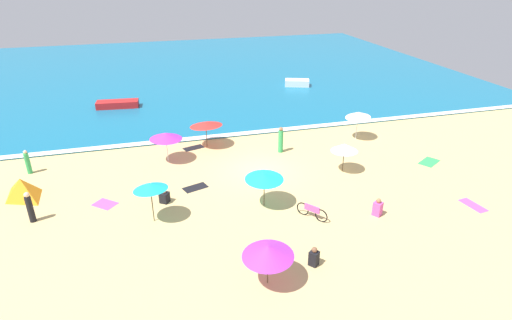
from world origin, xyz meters
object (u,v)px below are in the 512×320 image
at_px(parked_bicycle, 312,211).
at_px(beachgoer_1, 314,257).
at_px(beach_umbrella_0, 206,124).
at_px(beachgoer_2, 164,197).
at_px(small_boat_0, 297,83).
at_px(small_boat_1, 118,104).
at_px(beach_umbrella_4, 264,177).
at_px(beach_umbrella_5, 345,147).
at_px(beach_umbrella_2, 150,186).
at_px(beach_umbrella_3, 268,251).
at_px(beach_tent, 22,188).
at_px(beach_umbrella_6, 358,115).
at_px(beachgoer_4, 30,207).
at_px(beachgoer_0, 281,140).
at_px(beach_umbrella_1, 166,136).
at_px(beachgoer_3, 28,162).
at_px(beachgoer_5, 378,208).

relative_size(parked_bicycle, beachgoer_1, 1.61).
height_order(beach_umbrella_0, beachgoer_2, beach_umbrella_0).
xyz_separation_m(small_boat_0, small_boat_1, (-18.10, -2.55, -0.03)).
xyz_separation_m(parked_bicycle, beachgoer_1, (-1.34, -3.51, 0.02)).
bearing_deg(beach_umbrella_4, beach_umbrella_5, 24.04).
relative_size(beach_umbrella_2, beach_umbrella_3, 0.78).
xyz_separation_m(beach_umbrella_2, beachgoer_2, (0.67, 1.71, -1.66)).
bearing_deg(beach_umbrella_0, beachgoer_1, -80.63).
bearing_deg(beach_umbrella_4, beachgoer_1, -82.55).
bearing_deg(small_boat_0, beach_umbrella_3, -112.69).
xyz_separation_m(beach_umbrella_2, beach_tent, (-6.94, 4.42, -1.42)).
relative_size(beach_umbrella_6, beachgoer_2, 2.72).
height_order(beachgoer_4, small_boat_1, beachgoer_4).
height_order(beach_umbrella_5, beach_tent, beach_umbrella_5).
relative_size(beach_umbrella_2, beachgoer_0, 1.28).
distance_m(beachgoer_1, beachgoer_4, 14.29).
xyz_separation_m(beach_umbrella_1, beach_umbrella_4, (4.54, -7.08, -0.04)).
bearing_deg(parked_bicycle, small_boat_0, 71.31).
bearing_deg(beach_umbrella_2, beachgoer_3, 133.71).
height_order(beachgoer_0, beachgoer_5, beachgoer_0).
height_order(beach_umbrella_0, beachgoer_3, beach_umbrella_0).
bearing_deg(small_boat_0, beach_umbrella_6, -93.29).
xyz_separation_m(beach_umbrella_3, beach_umbrella_5, (7.50, 8.52, 0.04)).
xyz_separation_m(beach_umbrella_1, beachgoer_2, (-0.61, -5.29, -1.48)).
relative_size(beach_umbrella_2, beachgoer_2, 2.90).
bearing_deg(beach_umbrella_3, beachgoer_0, 69.32).
height_order(beachgoer_1, beachgoer_4, beachgoer_4).
bearing_deg(beach_umbrella_0, beachgoer_5, -58.08).
bearing_deg(small_boat_1, beach_umbrella_4, -67.83).
xyz_separation_m(beachgoer_5, small_boat_1, (-13.39, 22.03, -0.02)).
bearing_deg(beachgoer_3, beach_umbrella_3, -49.69).
bearing_deg(small_boat_1, beach_umbrella_5, -50.60).
height_order(beach_umbrella_3, small_boat_1, beach_umbrella_3).
xyz_separation_m(beach_tent, beachgoer_3, (-0.25, 3.10, 0.17)).
height_order(beach_umbrella_1, small_boat_1, beach_umbrella_1).
bearing_deg(beach_tent, beachgoer_0, 7.30).
bearing_deg(beachgoer_1, beach_umbrella_0, 99.37).
distance_m(beachgoer_0, beachgoer_2, 9.55).
xyz_separation_m(parked_bicycle, beachgoer_3, (-15.06, 9.41, 0.36)).
relative_size(beach_umbrella_3, beachgoer_0, 1.63).
xyz_separation_m(beach_umbrella_0, beachgoer_5, (7.07, -11.35, -1.29)).
relative_size(beach_umbrella_3, beachgoer_5, 3.06).
bearing_deg(beachgoer_0, beachgoer_3, 176.20).
xyz_separation_m(beachgoer_0, beachgoer_5, (2.31, -9.00, -0.45)).
bearing_deg(beach_tent, beach_umbrella_6, 7.26).
distance_m(beach_umbrella_6, beach_tent, 22.26).
distance_m(beachgoer_1, small_boat_0, 29.00).
height_order(beach_umbrella_0, beach_tent, beach_umbrella_0).
xyz_separation_m(beach_umbrella_3, beachgoer_3, (-11.44, 13.49, -0.87)).
relative_size(beachgoer_0, beachgoer_2, 2.27).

